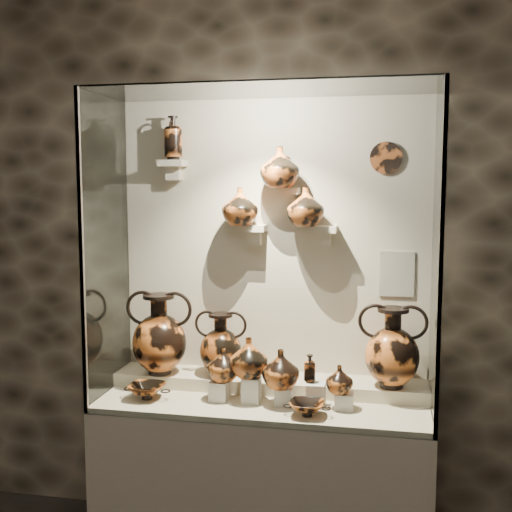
{
  "coord_description": "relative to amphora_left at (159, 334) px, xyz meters",
  "views": [
    {
      "loc": [
        0.6,
        -0.97,
        1.95
      ],
      "look_at": [
        -0.05,
        2.27,
        1.57
      ],
      "focal_mm": 45.0,
      "sensor_mm": 36.0,
      "label": 1
    }
  ],
  "objects": [
    {
      "name": "lekythos_tall",
      "position": [
        0.06,
        0.1,
        1.08
      ],
      "size": [
        0.12,
        0.12,
        0.27
      ],
      "primitive_type": null,
      "rotation": [
        0.0,
        0.0,
        0.15
      ],
      "color": "orange",
      "rests_on": "bracket_ul"
    },
    {
      "name": "amphora_left",
      "position": [
        0.0,
        0.0,
        0.0
      ],
      "size": [
        0.45,
        0.45,
        0.45
      ],
      "primitive_type": null,
      "rotation": [
        0.0,
        0.0,
        -0.33
      ],
      "color": "orange",
      "rests_on": "rear_tier"
    },
    {
      "name": "amphora_right",
      "position": [
        1.25,
        0.01,
        -0.01
      ],
      "size": [
        0.44,
        0.44,
        0.42
      ],
      "primitive_type": null,
      "rotation": [
        0.0,
        0.0,
        0.4
      ],
      "color": "orange",
      "rests_on": "rear_tier"
    },
    {
      "name": "bracket_ul",
      "position": [
        0.05,
        0.13,
        0.93
      ],
      "size": [
        0.14,
        0.12,
        0.04
      ],
      "primitive_type": "cube",
      "color": "beige",
      "rests_on": "back_panel"
    },
    {
      "name": "amphora_mid",
      "position": [
        0.34,
        0.04,
        -0.05
      ],
      "size": [
        0.34,
        0.34,
        0.34
      ],
      "primitive_type": null,
      "rotation": [
        0.0,
        0.0,
        0.29
      ],
      "color": "#AD511E",
      "rests_on": "rear_tier"
    },
    {
      "name": "glass_right",
      "position": [
        1.44,
        -0.11,
        0.48
      ],
      "size": [
        0.01,
        0.6,
        1.6
      ],
      "primitive_type": "cube",
      "color": "white",
      "rests_on": "plinth"
    },
    {
      "name": "bracket_ca",
      "position": [
        0.5,
        0.13,
        0.58
      ],
      "size": [
        0.14,
        0.12,
        0.04
      ],
      "primitive_type": "cube",
      "color": "beige",
      "rests_on": "back_panel"
    },
    {
      "name": "back_panel",
      "position": [
        0.6,
        0.2,
        0.48
      ],
      "size": [
        1.7,
        0.03,
        1.6
      ],
      "primitive_type": "cube",
      "color": "beige",
      "rests_on": "plinth"
    },
    {
      "name": "ovoid_vase_c",
      "position": [
        0.79,
        0.08,
        0.7
      ],
      "size": [
        0.25,
        0.25,
        0.2
      ],
      "primitive_type": "imported",
      "rotation": [
        0.0,
        0.0,
        0.37
      ],
      "color": "#AD511E",
      "rests_on": "bracket_cc"
    },
    {
      "name": "lekythos_small",
      "position": [
        0.84,
        -0.15,
        -0.09
      ],
      "size": [
        0.08,
        0.08,
        0.16
      ],
      "primitive_type": null,
      "rotation": [
        0.0,
        0.0,
        -0.12
      ],
      "color": "#AD511E",
      "rests_on": "pedestal_d"
    },
    {
      "name": "info_placard",
      "position": [
        1.26,
        0.18,
        0.34
      ],
      "size": [
        0.18,
        0.01,
        0.24
      ],
      "primitive_type": "cube",
      "color": "beige",
      "rests_on": "back_panel"
    },
    {
      "name": "ovoid_vase_b",
      "position": [
        0.65,
        0.08,
        0.9
      ],
      "size": [
        0.27,
        0.27,
        0.22
      ],
      "primitive_type": "imported",
      "rotation": [
        0.0,
        0.0,
        0.41
      ],
      "color": "#AD511E",
      "rests_on": "bracket_cb"
    },
    {
      "name": "jug_a",
      "position": [
        0.4,
        -0.15,
        -0.11
      ],
      "size": [
        0.22,
        0.22,
        0.17
      ],
      "primitive_type": "imported",
      "rotation": [
        0.0,
        0.0,
        0.43
      ],
      "color": "orange",
      "rests_on": "pedestal_a"
    },
    {
      "name": "front_tier",
      "position": [
        0.6,
        -0.11,
        -0.31
      ],
      "size": [
        1.68,
        0.58,
        0.03
      ],
      "primitive_type": "cube",
      "color": "beige",
      "rests_on": "plinth"
    },
    {
      "name": "glass_front",
      "position": [
        0.6,
        -0.41,
        0.48
      ],
      "size": [
        1.7,
        0.01,
        1.6
      ],
      "primitive_type": "cube",
      "color": "white",
      "rests_on": "plinth"
    },
    {
      "name": "wall_back",
      "position": [
        0.6,
        0.21,
        0.48
      ],
      "size": [
        5.0,
        0.02,
        3.2
      ],
      "primitive_type": "cube",
      "color": "black",
      "rests_on": "ground"
    },
    {
      "name": "plinth",
      "position": [
        0.6,
        -0.11,
        -0.72
      ],
      "size": [
        1.7,
        0.6,
        0.8
      ],
      "primitive_type": "cube",
      "color": "beige",
      "rests_on": "floor"
    },
    {
      "name": "frame_post_left",
      "position": [
        -0.24,
        -0.4,
        0.48
      ],
      "size": [
        0.02,
        0.02,
        1.6
      ],
      "primitive_type": "cube",
      "color": "gray",
      "rests_on": "plinth"
    },
    {
      "name": "jug_c",
      "position": [
        0.7,
        -0.18,
        -0.1
      ],
      "size": [
        0.24,
        0.24,
        0.2
      ],
      "primitive_type": "imported",
      "rotation": [
        0.0,
        0.0,
        0.38
      ],
      "color": "orange",
      "rests_on": "pedestal_c"
    },
    {
      "name": "pedestal_a",
      "position": [
        0.38,
        -0.16,
        -0.24
      ],
      "size": [
        0.09,
        0.09,
        0.1
      ],
      "primitive_type": "cube",
      "color": "silver",
      "rests_on": "front_tier"
    },
    {
      "name": "frame_post_right",
      "position": [
        1.44,
        -0.4,
        0.48
      ],
      "size": [
        0.02,
        0.02,
        1.6
      ],
      "primitive_type": "cube",
      "color": "gray",
      "rests_on": "plinth"
    },
    {
      "name": "pedestal_b",
      "position": [
        0.55,
        -0.16,
        -0.23
      ],
      "size": [
        0.09,
        0.09,
        0.13
      ],
      "primitive_type": "cube",
      "color": "silver",
      "rests_on": "front_tier"
    },
    {
      "name": "kylix_right",
      "position": [
        0.85,
        -0.3,
        -0.25
      ],
      "size": [
        0.27,
        0.25,
        0.09
      ],
      "primitive_type": null,
      "rotation": [
        0.0,
        0.0,
        0.36
      ],
      "color": "orange",
      "rests_on": "front_tier"
    },
    {
      "name": "pedestal_c",
      "position": [
        0.72,
        -0.16,
        -0.25
      ],
      "size": [
        0.09,
        0.09,
        0.09
      ],
      "primitive_type": "cube",
      "color": "silver",
      "rests_on": "front_tier"
    },
    {
      "name": "rear_tier",
      "position": [
        0.6,
        0.06,
        -0.27
      ],
      "size": [
        1.7,
        0.25,
        0.1
      ],
      "primitive_type": "cube",
      "color": "beige",
      "rests_on": "plinth"
    },
    {
      "name": "bracket_cc",
      "position": [
        0.88,
        0.13,
        0.58
      ],
      "size": [
        0.14,
        0.12,
        0.04
      ],
      "primitive_type": "cube",
      "color": "beige",
      "rests_on": "back_panel"
    },
    {
      "name": "jug_b",
      "position": [
        0.53,
        -0.15,
        -0.06
      ],
      "size": [
        0.25,
        0.25,
        0.2
      ],
      "primitive_type": "imported",
      "rotation": [
        0.0,
        0.0,
        0.33
      ],
      "color": "#AD511E",
      "rests_on": "pedestal_b"
    },
    {
      "name": "kylix_left",
      "position": [
        0.01,
        -0.22,
        -0.24
      ],
      "size": [
        0.25,
        0.22,
        0.1
      ],
      "primitive_type": null,
      "rotation": [
        0.0,
        0.0,
        -0.07
      ],
      "color": "#AD511E",
      "rests_on": "front_tier"
    },
    {
      "name": "pedestal_d",
      "position": [
        0.88,
        -0.16,
        -0.23
      ],
      "size": [
        0.09,
        0.09,
        0.12
      ],
      "primitive_type": "cube",
      "color": "silver",
      "rests_on": "front_tier"
    },
    {
      "name": "glass_left",
      "position": [
        -0.25,
        -0.11,
        0.48
      ],
      "size": [
        0.01,
        0.6,
        1.6
      ],
      "primitive_type": "cube",
      "color": "white",
      "rests_on": "plinth"
    },
    {
      "name": "pedestal_e",
      "position": [
        1.02,
        -0.16,
        -0.25
      ],
      "size": [
        0.09,
        0.09,
        0.08
      ],
      "primitive_type": "cube",
      "color": "silver",
      "rests_on": "front_tier"
    },
    {
      "name": "glass_top",
      "position": [
        0.6,
        -0.11,
        1.27
      ],
      "size": [
        1.7,
        0.6,
        0.01
      ],
      "primitive_type": "cube",
      "color": "white",
      "rests_on": "back_panel"
    },
    {
      "name": "bracket_cb",
      "position": [
        0.7,
        0.13,
        0.78
      ],
      "size": [
        0.1,
        0.12,
        0.04
      ],
      "primitive_type": "cube",
      "color": "beige",
      "rests_on": "back_panel"
    },
    {
      "name": "wall_plate",
      "position": [
        1.19,
        0.18,
        0.95
      ],
      "size": [
        0.17,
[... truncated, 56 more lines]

